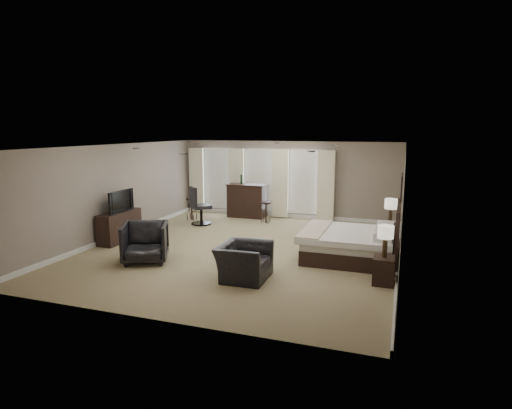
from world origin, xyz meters
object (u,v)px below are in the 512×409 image
(nightstand_far, at_px, (389,235))
(bar_counter, at_px, (247,200))
(armchair_far, at_px, (145,240))
(bed, at_px, (348,231))
(bar_stool_right, at_px, (266,212))
(lamp_near, at_px, (385,241))
(dresser, at_px, (120,226))
(desk_chair, at_px, (201,206))
(lamp_far, at_px, (391,211))
(bar_stool_left, at_px, (192,209))
(armchair_near, at_px, (244,256))
(nightstand_near, at_px, (384,270))
(tv, at_px, (119,209))

(nightstand_far, distance_m, bar_counter, 5.32)
(armchair_far, bearing_deg, bed, -3.43)
(armchair_far, xyz_separation_m, bar_stool_right, (1.36, 4.80, -0.15))
(lamp_near, relative_size, dresser, 0.45)
(bar_counter, relative_size, desk_chair, 1.08)
(nightstand_far, bearing_deg, bar_counter, 154.38)
(lamp_far, bearing_deg, bar_counter, 154.38)
(armchair_far, distance_m, bar_stool_left, 4.58)
(armchair_far, bearing_deg, lamp_far, 5.99)
(nightstand_far, relative_size, lamp_near, 0.93)
(armchair_near, xyz_separation_m, desk_chair, (-3.04, 4.20, 0.13))
(lamp_far, xyz_separation_m, dresser, (-6.92, -1.89, -0.51))
(bed, distance_m, armchair_far, 4.69)
(nightstand_near, relative_size, tv, 0.53)
(tv, distance_m, bar_stool_left, 3.19)
(nightstand_far, bearing_deg, bar_stool_left, 169.24)
(bar_stool_left, bearing_deg, dresser, -100.16)
(nightstand_near, height_order, desk_chair, desk_chair)
(lamp_far, distance_m, armchair_near, 4.46)
(lamp_near, relative_size, tv, 0.62)
(bar_stool_right, bearing_deg, bed, -45.41)
(bar_stool_left, relative_size, bar_stool_right, 1.08)
(nightstand_near, height_order, bar_stool_right, bar_stool_right)
(bed, xyz_separation_m, armchair_far, (-4.34, -1.77, -0.17))
(armchair_far, xyz_separation_m, bar_counter, (0.45, 5.52, 0.08))
(bar_stool_right, bearing_deg, lamp_near, -49.13)
(bed, distance_m, bar_stool_right, 4.26)
(nightstand_near, bearing_deg, nightstand_far, 90.00)
(nightstand_near, relative_size, lamp_far, 0.82)
(nightstand_near, relative_size, desk_chair, 0.44)
(nightstand_far, height_order, armchair_far, armchair_far)
(tv, height_order, armchair_far, armchair_far)
(armchair_near, bearing_deg, bar_stool_right, 11.71)
(nightstand_far, xyz_separation_m, armchair_far, (-5.23, -3.22, 0.21))
(nightstand_near, relative_size, armchair_far, 0.54)
(bed, bearing_deg, lamp_near, -58.46)
(bar_stool_left, relative_size, desk_chair, 0.61)
(dresser, height_order, armchair_far, armchair_far)
(armchair_near, distance_m, armchair_far, 2.55)
(bar_counter, bearing_deg, lamp_far, -25.62)
(bar_counter, xyz_separation_m, bar_stool_right, (0.91, -0.72, -0.23))
(dresser, relative_size, armchair_far, 1.41)
(tv, relative_size, armchair_far, 1.01)
(nightstand_far, height_order, bar_stool_right, bar_stool_right)
(armchair_near, height_order, bar_counter, bar_counter)
(lamp_far, relative_size, dresser, 0.47)
(bed, height_order, armchair_near, bed)
(lamp_near, height_order, bar_stool_right, lamp_near)
(lamp_near, xyz_separation_m, armchair_near, (-2.70, -0.62, -0.38))
(nightstand_far, height_order, armchair_near, armchair_near)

